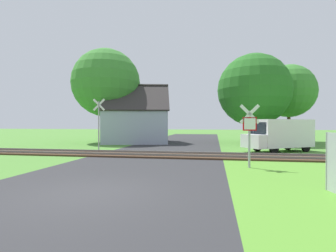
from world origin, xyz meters
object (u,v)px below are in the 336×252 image
(stop_sign_near, at_px, (250,130))
(house, at_px, (137,125))
(tree_right, at_px, (254,90))
(tree_far, at_px, (289,91))
(crossing_sign_far, at_px, (99,121))
(mail_truck, at_px, (280,134))
(tree_left, at_px, (106,83))

(stop_sign_near, distance_m, house, 17.00)
(stop_sign_near, xyz_separation_m, tree_right, (2.34, 15.20, 3.64))
(tree_far, bearing_deg, house, -166.44)
(stop_sign_near, bearing_deg, tree_right, -105.38)
(crossing_sign_far, relative_size, tree_right, 0.42)
(mail_truck, bearing_deg, tree_far, -50.21)
(house, bearing_deg, crossing_sign_far, -103.47)
(tree_right, xyz_separation_m, mail_truck, (0.58, -7.96, -4.06))
(tree_far, xyz_separation_m, mail_truck, (-3.39, -10.69, -4.20))
(tree_far, relative_size, mail_truck, 1.61)
(tree_right, xyz_separation_m, tree_far, (3.97, 2.73, 0.14))
(house, distance_m, tree_far, 16.61)
(crossing_sign_far, distance_m, tree_right, 15.77)
(tree_far, height_order, mail_truck, tree_far)
(mail_truck, bearing_deg, tree_left, 34.14)
(crossing_sign_far, height_order, tree_far, tree_far)
(stop_sign_near, xyz_separation_m, house, (-9.46, 14.12, 0.18))
(stop_sign_near, height_order, house, house)
(house, xyz_separation_m, mail_truck, (12.38, -6.88, -0.61))
(house, distance_m, tree_left, 5.50)
(stop_sign_near, distance_m, tree_left, 19.48)
(stop_sign_near, relative_size, crossing_sign_far, 0.75)
(crossing_sign_far, bearing_deg, mail_truck, 1.71)
(tree_far, distance_m, mail_truck, 11.98)
(tree_left, distance_m, mail_truck, 17.79)
(stop_sign_near, bearing_deg, house, -62.82)
(tree_far, bearing_deg, tree_right, -145.54)
(crossing_sign_far, bearing_deg, tree_left, 103.60)
(crossing_sign_far, height_order, house, house)
(tree_right, relative_size, mail_truck, 1.73)
(tree_left, bearing_deg, tree_right, 4.59)
(crossing_sign_far, relative_size, tree_left, 0.38)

